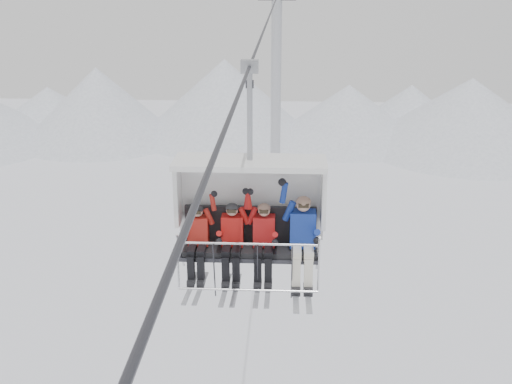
{
  "coord_description": "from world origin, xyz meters",
  "views": [
    {
      "loc": [
        0.65,
        -13.03,
        14.93
      ],
      "look_at": [
        0.0,
        0.0,
        10.28
      ],
      "focal_mm": 45.0,
      "sensor_mm": 36.0,
      "label": 1
    }
  ],
  "objects_px": {
    "skier_far_left": "(198,240)",
    "lift_tower_right": "(275,136)",
    "skier_far_right": "(303,237)",
    "skier_center_left": "(232,239)",
    "chairlift_carrier": "(251,205)",
    "skier_center_right": "(264,240)"
  },
  "relations": [
    {
      "from": "lift_tower_right",
      "to": "skier_center_left",
      "type": "relative_size",
      "value": 7.99
    },
    {
      "from": "chairlift_carrier",
      "to": "skier_center_left",
      "type": "xyz_separation_m",
      "value": [
        -0.32,
        -0.32,
        -0.55
      ]
    },
    {
      "from": "skier_center_left",
      "to": "skier_center_right",
      "type": "height_order",
      "value": "skier_center_right"
    },
    {
      "from": "lift_tower_right",
      "to": "skier_far_right",
      "type": "bearing_deg",
      "value": -87.73
    },
    {
      "from": "lift_tower_right",
      "to": "skier_far_right",
      "type": "relative_size",
      "value": 7.44
    },
    {
      "from": "lift_tower_right",
      "to": "skier_center_left",
      "type": "distance_m",
      "value": 24.75
    },
    {
      "from": "skier_center_right",
      "to": "skier_far_right",
      "type": "bearing_deg",
      "value": 1.35
    },
    {
      "from": "skier_far_left",
      "to": "lift_tower_right",
      "type": "bearing_deg",
      "value": 87.76
    },
    {
      "from": "chairlift_carrier",
      "to": "skier_far_right",
      "type": "relative_size",
      "value": 2.2
    },
    {
      "from": "chairlift_carrier",
      "to": "skier_far_right",
      "type": "xyz_separation_m",
      "value": [
        0.96,
        -0.3,
        -0.48
      ]
    },
    {
      "from": "skier_center_right",
      "to": "skier_far_right",
      "type": "xyz_separation_m",
      "value": [
        0.71,
        0.02,
        0.07
      ]
    },
    {
      "from": "skier_far_left",
      "to": "skier_center_right",
      "type": "xyz_separation_m",
      "value": [
        1.21,
        0.01,
        0.02
      ]
    },
    {
      "from": "lift_tower_right",
      "to": "skier_center_left",
      "type": "xyz_separation_m",
      "value": [
        -0.32,
        -24.35,
        4.42
      ]
    },
    {
      "from": "skier_far_left",
      "to": "skier_far_right",
      "type": "bearing_deg",
      "value": 0.69
    },
    {
      "from": "skier_far_left",
      "to": "skier_far_right",
      "type": "xyz_separation_m",
      "value": [
        1.92,
        0.02,
        0.09
      ]
    },
    {
      "from": "chairlift_carrier",
      "to": "skier_center_right",
      "type": "relative_size",
      "value": 2.36
    },
    {
      "from": "chairlift_carrier",
      "to": "skier_far_right",
      "type": "distance_m",
      "value": 1.12
    },
    {
      "from": "skier_far_left",
      "to": "skier_far_right",
      "type": "distance_m",
      "value": 1.92
    },
    {
      "from": "skier_far_left",
      "to": "chairlift_carrier",
      "type": "bearing_deg",
      "value": 18.92
    },
    {
      "from": "lift_tower_right",
      "to": "chairlift_carrier",
      "type": "xyz_separation_m",
      "value": [
        0.0,
        -24.03,
        4.97
      ]
    },
    {
      "from": "skier_center_right",
      "to": "skier_far_right",
      "type": "relative_size",
      "value": 0.93
    },
    {
      "from": "skier_center_left",
      "to": "skier_far_left",
      "type": "bearing_deg",
      "value": -179.48
    }
  ]
}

